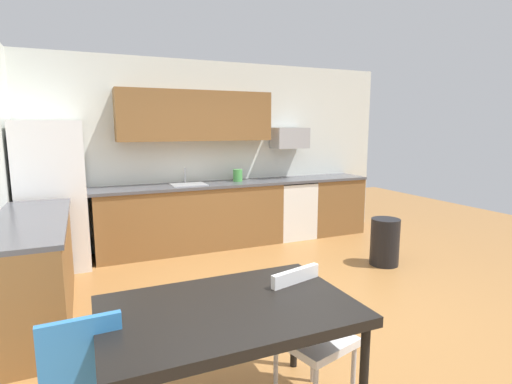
% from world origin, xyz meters
% --- Properties ---
extents(ground_plane, '(12.00, 12.00, 0.00)m').
position_xyz_m(ground_plane, '(0.00, 0.00, 0.00)').
color(ground_plane, '#9E6B38').
extents(wall_back, '(5.80, 0.10, 2.70)m').
position_xyz_m(wall_back, '(0.00, 2.65, 1.35)').
color(wall_back, silver).
rests_on(wall_back, ground).
extents(cabinet_run_back, '(2.64, 0.60, 0.90)m').
position_xyz_m(cabinet_run_back, '(-0.43, 2.30, 0.45)').
color(cabinet_run_back, brown).
rests_on(cabinet_run_back, ground).
extents(cabinet_run_back_right, '(0.91, 0.60, 0.90)m').
position_xyz_m(cabinet_run_back_right, '(1.95, 2.30, 0.45)').
color(cabinet_run_back_right, brown).
rests_on(cabinet_run_back_right, ground).
extents(cabinet_run_left, '(0.60, 2.00, 0.90)m').
position_xyz_m(cabinet_run_left, '(-2.30, 0.80, 0.45)').
color(cabinet_run_left, brown).
rests_on(cabinet_run_left, ground).
extents(countertop_back, '(4.80, 0.64, 0.04)m').
position_xyz_m(countertop_back, '(0.00, 2.30, 0.92)').
color(countertop_back, '#4C4C51').
rests_on(countertop_back, cabinet_run_back).
extents(countertop_left, '(0.64, 2.00, 0.04)m').
position_xyz_m(countertop_left, '(-2.30, 0.80, 0.92)').
color(countertop_left, '#4C4C51').
rests_on(countertop_left, cabinet_run_left).
extents(upper_cabinets_back, '(2.20, 0.34, 0.70)m').
position_xyz_m(upper_cabinets_back, '(-0.30, 2.43, 1.90)').
color(upper_cabinets_back, brown).
extents(refrigerator, '(0.76, 0.70, 1.82)m').
position_xyz_m(refrigerator, '(-2.18, 2.22, 0.91)').
color(refrigerator, white).
rests_on(refrigerator, ground).
extents(oven_range, '(0.60, 0.60, 0.91)m').
position_xyz_m(oven_range, '(1.19, 2.30, 0.46)').
color(oven_range, white).
rests_on(oven_range, ground).
extents(microwave, '(0.54, 0.36, 0.32)m').
position_xyz_m(microwave, '(1.19, 2.40, 1.57)').
color(microwave, '#9EA0A5').
extents(sink_basin, '(0.48, 0.40, 0.14)m').
position_xyz_m(sink_basin, '(-0.47, 2.30, 0.88)').
color(sink_basin, '#A5A8AD').
rests_on(sink_basin, countertop_back).
extents(sink_faucet, '(0.02, 0.02, 0.24)m').
position_xyz_m(sink_faucet, '(-0.47, 2.48, 1.04)').
color(sink_faucet, '#B2B5BA').
rests_on(sink_faucet, countertop_back).
extents(dining_table, '(1.40, 0.90, 0.76)m').
position_xyz_m(dining_table, '(-1.13, -1.20, 0.70)').
color(dining_table, black).
rests_on(dining_table, ground).
extents(chair_near_table, '(0.49, 0.49, 0.85)m').
position_xyz_m(chair_near_table, '(-0.60, -1.16, 0.50)').
color(chair_near_table, white).
rests_on(chair_near_table, ground).
extents(chair_far_side, '(0.42, 0.42, 0.85)m').
position_xyz_m(chair_far_side, '(-1.89, -1.11, 0.50)').
color(chair_far_side, '#2D72B7').
rests_on(chair_far_side, ground).
extents(trash_bin, '(0.36, 0.36, 0.60)m').
position_xyz_m(trash_bin, '(1.64, 0.65, 0.30)').
color(trash_bin, black).
rests_on(trash_bin, ground).
extents(kettle, '(0.14, 0.14, 0.20)m').
position_xyz_m(kettle, '(0.29, 2.35, 1.02)').
color(kettle, '#4CA54C').
rests_on(kettle, countertop_back).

